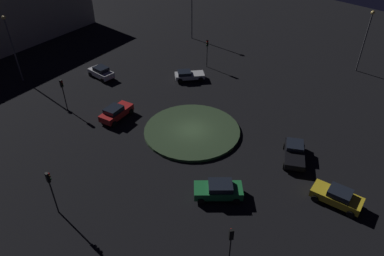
{
  "coord_description": "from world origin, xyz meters",
  "views": [
    {
      "loc": [
        20.75,
        23.43,
        22.61
      ],
      "look_at": [
        0.0,
        0.0,
        0.51
      ],
      "focal_mm": 32.98,
      "sensor_mm": 36.0,
      "label": 1
    }
  ],
  "objects_px": {
    "car_black": "(294,152)",
    "traffic_light_east": "(50,185)",
    "car_red": "(116,112)",
    "car_green": "(219,190)",
    "streetlamp_south": "(11,42)",
    "streetlamp_west": "(367,34)",
    "streetlamp_southwest": "(192,6)",
    "car_yellow": "(337,196)",
    "car_silver": "(189,75)",
    "traffic_light_southeast": "(63,89)",
    "traffic_light_southwest": "(207,48)",
    "car_white": "(101,72)",
    "traffic_light_northeast": "(231,241)"
  },
  "relations": [
    {
      "from": "car_black",
      "to": "streetlamp_southwest",
      "type": "distance_m",
      "value": 34.24
    },
    {
      "from": "car_green",
      "to": "streetlamp_south",
      "type": "xyz_separation_m",
      "value": [
        4.77,
        -33.17,
        4.73
      ]
    },
    {
      "from": "streetlamp_west",
      "to": "car_yellow",
      "type": "bearing_deg",
      "value": 24.25
    },
    {
      "from": "traffic_light_northeast",
      "to": "streetlamp_south",
      "type": "xyz_separation_m",
      "value": [
        0.44,
        -38.48,
        2.62
      ]
    },
    {
      "from": "car_black",
      "to": "traffic_light_east",
      "type": "relative_size",
      "value": 1.06
    },
    {
      "from": "traffic_light_east",
      "to": "traffic_light_southwest",
      "type": "height_order",
      "value": "traffic_light_east"
    },
    {
      "from": "streetlamp_south",
      "to": "streetlamp_southwest",
      "type": "relative_size",
      "value": 1.1
    },
    {
      "from": "streetlamp_south",
      "to": "streetlamp_west",
      "type": "height_order",
      "value": "streetlamp_south"
    },
    {
      "from": "traffic_light_southeast",
      "to": "streetlamp_west",
      "type": "bearing_deg",
      "value": 32.18
    },
    {
      "from": "streetlamp_southwest",
      "to": "traffic_light_southeast",
      "type": "bearing_deg",
      "value": 15.97
    },
    {
      "from": "car_silver",
      "to": "streetlamp_south",
      "type": "distance_m",
      "value": 23.3
    },
    {
      "from": "traffic_light_northeast",
      "to": "traffic_light_east",
      "type": "bearing_deg",
      "value": 60.78
    },
    {
      "from": "traffic_light_east",
      "to": "streetlamp_west",
      "type": "height_order",
      "value": "streetlamp_west"
    },
    {
      "from": "car_black",
      "to": "traffic_light_northeast",
      "type": "height_order",
      "value": "traffic_light_northeast"
    },
    {
      "from": "traffic_light_southwest",
      "to": "car_green",
      "type": "bearing_deg",
      "value": 7.8
    },
    {
      "from": "car_yellow",
      "to": "streetlamp_west",
      "type": "relative_size",
      "value": 0.51
    },
    {
      "from": "streetlamp_south",
      "to": "car_green",
      "type": "bearing_deg",
      "value": 98.19
    },
    {
      "from": "car_white",
      "to": "car_green",
      "type": "xyz_separation_m",
      "value": [
        3.79,
        26.7,
        -0.06
      ]
    },
    {
      "from": "car_red",
      "to": "traffic_light_southwest",
      "type": "xyz_separation_m",
      "value": [
        -17.26,
        -3.08,
        2.1
      ]
    },
    {
      "from": "car_green",
      "to": "streetlamp_west",
      "type": "height_order",
      "value": "streetlamp_west"
    },
    {
      "from": "car_yellow",
      "to": "streetlamp_southwest",
      "type": "bearing_deg",
      "value": -36.44
    },
    {
      "from": "car_green",
      "to": "traffic_light_southeast",
      "type": "distance_m",
      "value": 22.36
    },
    {
      "from": "car_white",
      "to": "streetlamp_west",
      "type": "height_order",
      "value": "streetlamp_west"
    },
    {
      "from": "car_green",
      "to": "traffic_light_northeast",
      "type": "height_order",
      "value": "traffic_light_northeast"
    },
    {
      "from": "car_red",
      "to": "traffic_light_southwest",
      "type": "relative_size",
      "value": 1.09
    },
    {
      "from": "car_black",
      "to": "car_green",
      "type": "distance_m",
      "value": 9.3
    },
    {
      "from": "traffic_light_northeast",
      "to": "streetlamp_south",
      "type": "distance_m",
      "value": 38.58
    },
    {
      "from": "traffic_light_east",
      "to": "car_yellow",
      "type": "bearing_deg",
      "value": -43.32
    },
    {
      "from": "car_black",
      "to": "traffic_light_southwest",
      "type": "distance_m",
      "value": 22.43
    },
    {
      "from": "traffic_light_southeast",
      "to": "car_black",
      "type": "bearing_deg",
      "value": -2.97
    },
    {
      "from": "car_white",
      "to": "traffic_light_northeast",
      "type": "height_order",
      "value": "traffic_light_northeast"
    },
    {
      "from": "car_silver",
      "to": "car_yellow",
      "type": "xyz_separation_m",
      "value": [
        5.52,
        25.43,
        0.07
      ]
    },
    {
      "from": "car_silver",
      "to": "streetlamp_west",
      "type": "relative_size",
      "value": 0.5
    },
    {
      "from": "car_white",
      "to": "car_silver",
      "type": "bearing_deg",
      "value": 38.66
    },
    {
      "from": "streetlamp_south",
      "to": "car_yellow",
      "type": "bearing_deg",
      "value": 106.19
    },
    {
      "from": "traffic_light_southeast",
      "to": "streetlamp_south",
      "type": "xyz_separation_m",
      "value": [
        1.24,
        -11.18,
        2.66
      ]
    },
    {
      "from": "car_silver",
      "to": "traffic_light_east",
      "type": "xyz_separation_m",
      "value": [
        23.66,
        10.73,
        2.39
      ]
    },
    {
      "from": "traffic_light_southeast",
      "to": "streetlamp_south",
      "type": "bearing_deg",
      "value": 154.68
    },
    {
      "from": "car_yellow",
      "to": "car_silver",
      "type": "bearing_deg",
      "value": -24.95
    },
    {
      "from": "car_red",
      "to": "car_green",
      "type": "height_order",
      "value": "car_red"
    },
    {
      "from": "car_red",
      "to": "car_silver",
      "type": "bearing_deg",
      "value": -9.72
    },
    {
      "from": "traffic_light_east",
      "to": "traffic_light_southeast",
      "type": "bearing_deg",
      "value": 57.8
    },
    {
      "from": "traffic_light_southeast",
      "to": "streetlamp_west",
      "type": "relative_size",
      "value": 0.46
    },
    {
      "from": "car_silver",
      "to": "traffic_light_east",
      "type": "height_order",
      "value": "traffic_light_east"
    },
    {
      "from": "car_green",
      "to": "traffic_light_east",
      "type": "bearing_deg",
      "value": 7.26
    },
    {
      "from": "car_yellow",
      "to": "traffic_light_southeast",
      "type": "relative_size",
      "value": 1.1
    },
    {
      "from": "car_green",
      "to": "streetlamp_south",
      "type": "distance_m",
      "value": 33.84
    },
    {
      "from": "car_black",
      "to": "car_green",
      "type": "bearing_deg",
      "value": -43.88
    },
    {
      "from": "car_red",
      "to": "streetlamp_west",
      "type": "height_order",
      "value": "streetlamp_west"
    },
    {
      "from": "car_black",
      "to": "streetlamp_west",
      "type": "relative_size",
      "value": 0.53
    }
  ]
}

